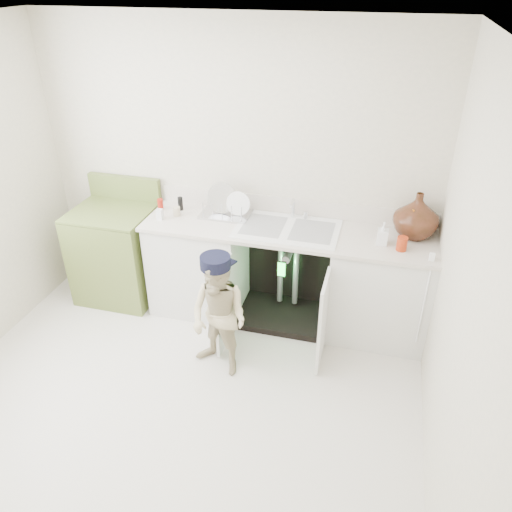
# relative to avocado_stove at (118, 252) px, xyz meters

# --- Properties ---
(ground) EXTENTS (3.50, 3.50, 0.00)m
(ground) POSITION_rel_avocado_stove_xyz_m (1.06, -1.18, -0.46)
(ground) COLOR beige
(ground) RESTS_ON ground
(room_shell) EXTENTS (6.00, 5.50, 1.26)m
(room_shell) POSITION_rel_avocado_stove_xyz_m (1.06, -1.18, 0.79)
(room_shell) COLOR beige
(room_shell) RESTS_ON ground
(counter_run) EXTENTS (2.44, 1.02, 1.27)m
(counter_run) POSITION_rel_avocado_stove_xyz_m (1.66, 0.03, 0.03)
(counter_run) COLOR silver
(counter_run) RESTS_ON ground
(avocado_stove) EXTENTS (0.71, 0.65, 1.10)m
(avocado_stove) POSITION_rel_avocado_stove_xyz_m (0.00, 0.00, 0.00)
(avocado_stove) COLOR olive
(avocado_stove) RESTS_ON ground
(repair_worker) EXTENTS (0.71, 0.72, 1.01)m
(repair_worker) POSITION_rel_avocado_stove_xyz_m (1.26, -0.77, 0.05)
(repair_worker) COLOR beige
(repair_worker) RESTS_ON ground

